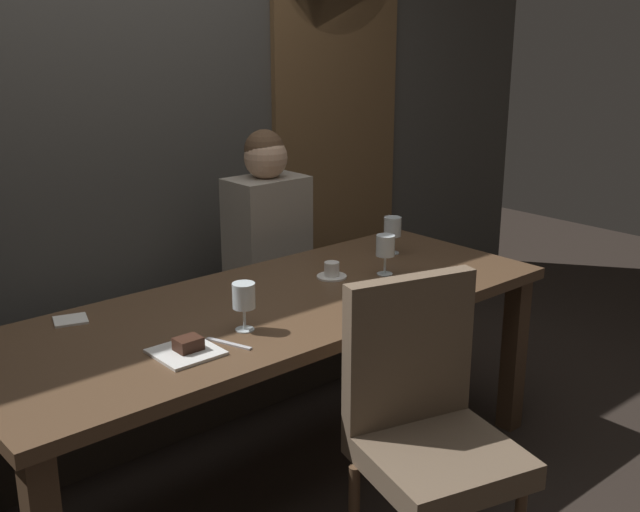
{
  "coord_description": "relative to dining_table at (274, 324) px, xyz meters",
  "views": [
    {
      "loc": [
        -1.61,
        -2.11,
        1.72
      ],
      "look_at": [
        0.29,
        0.07,
        0.84
      ],
      "focal_mm": 43.4,
      "sensor_mm": 36.0,
      "label": 1
    }
  ],
  "objects": [
    {
      "name": "banquette_bench",
      "position": [
        0.0,
        0.7,
        -0.42
      ],
      "size": [
        2.5,
        0.44,
        0.45
      ],
      "color": "#312A23",
      "rests_on": "ground"
    },
    {
      "name": "espresso_cup",
      "position": [
        0.35,
        0.07,
        0.11
      ],
      "size": [
        0.12,
        0.12,
        0.06
      ],
      "color": "white",
      "rests_on": "dining_table"
    },
    {
      "name": "diner_bearded",
      "position": [
        0.5,
        0.69,
        0.18
      ],
      "size": [
        0.36,
        0.24,
        0.81
      ],
      "color": "#9E9384",
      "rests_on": "banquette_bench"
    },
    {
      "name": "chair_near_side",
      "position": [
        0.03,
        -0.72,
        -0.09
      ],
      "size": [
        0.54,
        0.54,
        0.98
      ],
      "color": "brown",
      "rests_on": "ground"
    },
    {
      "name": "dessert_plate",
      "position": [
        -0.48,
        -0.19,
        0.1
      ],
      "size": [
        0.19,
        0.19,
        0.05
      ],
      "color": "white",
      "rests_on": "dining_table"
    },
    {
      "name": "wine_glass_center_back",
      "position": [
        0.78,
        0.15,
        0.2
      ],
      "size": [
        0.08,
        0.08,
        0.16
      ],
      "color": "silver",
      "rests_on": "dining_table"
    },
    {
      "name": "wine_glass_center_front",
      "position": [
        0.54,
        -0.04,
        0.2
      ],
      "size": [
        0.08,
        0.08,
        0.16
      ],
      "color": "silver",
      "rests_on": "dining_table"
    },
    {
      "name": "dining_table",
      "position": [
        0.0,
        0.0,
        0.0
      ],
      "size": [
        2.2,
        0.84,
        0.74
      ],
      "color": "#493422",
      "rests_on": "ground"
    },
    {
      "name": "fork_on_table",
      "position": [
        -0.34,
        -0.21,
        0.09
      ],
      "size": [
        0.07,
        0.17,
        0.01
      ],
      "primitive_type": "cube",
      "rotation": [
        0.0,
        0.0,
        0.33
      ],
      "color": "silver",
      "rests_on": "dining_table"
    },
    {
      "name": "ground",
      "position": [
        0.0,
        0.0,
        -0.65
      ],
      "size": [
        9.0,
        9.0,
        0.0
      ],
      "primitive_type": "plane",
      "color": "black"
    },
    {
      "name": "arched_door",
      "position": [
        1.35,
        1.15,
        0.71
      ],
      "size": [
        0.9,
        0.05,
        2.55
      ],
      "color": "brown",
      "rests_on": "ground"
    },
    {
      "name": "back_wall_tiled",
      "position": [
        0.0,
        1.22,
        0.85
      ],
      "size": [
        6.0,
        0.12,
        3.0
      ],
      "primitive_type": "cube",
      "color": "#4C4944",
      "rests_on": "ground"
    },
    {
      "name": "folded_napkin",
      "position": [
        -0.64,
        0.31,
        0.09
      ],
      "size": [
        0.14,
        0.13,
        0.01
      ],
      "primitive_type": "cube",
      "rotation": [
        0.0,
        0.0,
        -0.31
      ],
      "color": "silver",
      "rests_on": "dining_table"
    },
    {
      "name": "wine_glass_near_right",
      "position": [
        -0.24,
        -0.15,
        0.2
      ],
      "size": [
        0.08,
        0.08,
        0.16
      ],
      "color": "silver",
      "rests_on": "dining_table"
    }
  ]
}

